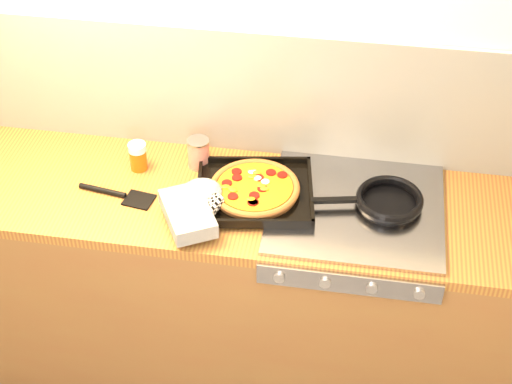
% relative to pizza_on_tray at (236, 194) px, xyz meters
% --- Properties ---
extents(room_shell, '(3.20, 3.20, 3.20)m').
position_rel_pizza_on_tray_xyz_m(room_shell, '(-0.03, 0.32, 0.21)').
color(room_shell, white).
rests_on(room_shell, ground).
extents(counter_run, '(3.20, 0.62, 0.90)m').
position_rel_pizza_on_tray_xyz_m(counter_run, '(-0.03, 0.04, -0.49)').
color(counter_run, brown).
rests_on(counter_run, ground).
extents(stovetop, '(0.60, 0.56, 0.02)m').
position_rel_pizza_on_tray_xyz_m(stovetop, '(0.42, 0.04, -0.04)').
color(stovetop, '#9A9A9F').
rests_on(stovetop, counter_run).
extents(pizza_on_tray, '(0.55, 0.53, 0.07)m').
position_rel_pizza_on_tray_xyz_m(pizza_on_tray, '(0.00, 0.00, 0.00)').
color(pizza_on_tray, black).
rests_on(pizza_on_tray, stovetop).
extents(frying_pan, '(0.41, 0.28, 0.04)m').
position_rel_pizza_on_tray_xyz_m(frying_pan, '(0.52, 0.06, -0.01)').
color(frying_pan, black).
rests_on(frying_pan, stovetop).
extents(tomato_can, '(0.10, 0.10, 0.12)m').
position_rel_pizza_on_tray_xyz_m(tomato_can, '(-0.18, 0.19, 0.01)').
color(tomato_can, '#AD1B0E').
rests_on(tomato_can, counter_run).
extents(juice_glass, '(0.08, 0.08, 0.11)m').
position_rel_pizza_on_tray_xyz_m(juice_glass, '(-0.39, 0.14, 0.01)').
color(juice_glass, '#CD4D0C').
rests_on(juice_glass, counter_run).
extents(wooden_spoon, '(0.29, 0.13, 0.02)m').
position_rel_pizza_on_tray_xyz_m(wooden_spoon, '(0.07, 0.19, -0.03)').
color(wooden_spoon, '#AF754A').
rests_on(wooden_spoon, counter_run).
extents(black_spatula, '(0.29, 0.10, 0.02)m').
position_rel_pizza_on_tray_xyz_m(black_spatula, '(-0.42, -0.03, -0.04)').
color(black_spatula, black).
rests_on(black_spatula, counter_run).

